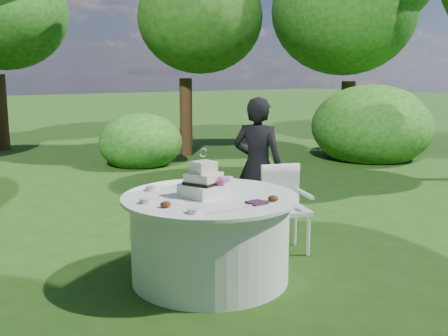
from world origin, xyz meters
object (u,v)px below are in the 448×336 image
Objects in this scene: table at (210,237)px; cake at (204,183)px; napkins at (257,203)px; guest at (258,166)px; chair at (284,201)px.

cake is at bearing 157.16° from table.
napkins is 0.32× the size of cake.
napkins is at bearing 108.61° from guest.
chair reaches higher than napkins.
guest is 1.48m from cake.
guest is at bearing 35.07° from table.
napkins is at bearing -67.10° from cake.
napkins is 1.65m from guest.
table is 1.10m from chair.
chair is (-0.12, -0.60, -0.27)m from guest.
guest is 1.50m from table.
cake is (-1.23, -0.81, 0.10)m from guest.
table is 1.75× the size of chair.
chair is (1.11, 0.21, -0.37)m from cake.
guest is 1.77× the size of chair.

